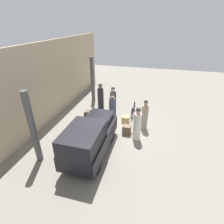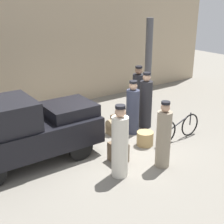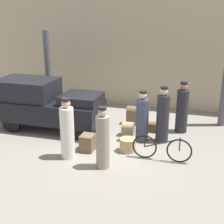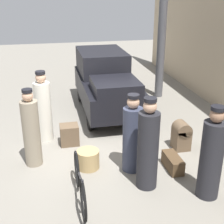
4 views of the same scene
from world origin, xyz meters
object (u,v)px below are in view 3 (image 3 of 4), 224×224
porter_lifting_near_truck (182,109)px  truck (45,103)px  suitcase_black_upright (88,143)px  bicycle (162,148)px  porter_standing_middle (163,117)px  suitcase_tan_flat (151,127)px  trunk_barrel_dark (128,129)px  porter_carrying_trunk (67,131)px  porter_with_bicycle (142,118)px  suitcase_small_leather (132,115)px  wicker_basket (128,145)px  conductor_in_dark_uniform (103,140)px

porter_lifting_near_truck → truck: bearing=-167.6°
truck → suitcase_black_upright: truck is taller
bicycle → porter_standing_middle: bearing=97.4°
suitcase_tan_flat → suitcase_black_upright: suitcase_black_upright is taller
bicycle → trunk_barrel_dark: (-1.31, 1.45, -0.13)m
porter_carrying_trunk → suitcase_tan_flat: 3.31m
porter_standing_middle → suitcase_black_upright: 2.48m
suitcase_tan_flat → trunk_barrel_dark: size_ratio=1.37×
truck → trunk_barrel_dark: (2.92, 0.15, -0.70)m
porter_with_bicycle → porter_lifting_near_truck: size_ratio=0.94×
bicycle → suitcase_small_leather: size_ratio=2.44×
porter_with_bicycle → suitcase_small_leather: porter_with_bicycle is taller
trunk_barrel_dark → suitcase_tan_flat: bearing=39.6°
bicycle → wicker_basket: 1.09m
wicker_basket → conductor_in_dark_uniform: (-0.41, -1.12, 0.58)m
suitcase_black_upright → bicycle: bearing=0.0°
bicycle → porter_with_bicycle: porter_with_bicycle is taller
conductor_in_dark_uniform → porter_standing_middle: bearing=59.0°
wicker_basket → trunk_barrel_dark: (-0.27, 1.15, 0.03)m
porter_lifting_near_truck → conductor_in_dark_uniform: bearing=-119.8°
bicycle → trunk_barrel_dark: size_ratio=3.51×
porter_standing_middle → conductor_in_dark_uniform: porter_standing_middle is taller
bicycle → wicker_basket: (-1.04, 0.29, -0.16)m
conductor_in_dark_uniform → suitcase_tan_flat: conductor_in_dark_uniform is taller
porter_standing_middle → porter_carrying_trunk: 3.05m
porter_carrying_trunk → suitcase_black_upright: size_ratio=3.55×
suitcase_small_leather → trunk_barrel_dark: bearing=-84.6°
suitcase_tan_flat → trunk_barrel_dark: 0.90m
truck → trunk_barrel_dark: size_ratio=7.67×
porter_lifting_near_truck → trunk_barrel_dark: 1.95m
suitcase_tan_flat → suitcase_small_leather: suitcase_small_leather is taller
bicycle → porter_carrying_trunk: 2.68m
suitcase_tan_flat → trunk_barrel_dark: trunk_barrel_dark is taller
porter_standing_middle → suitcase_black_upright: (-2.03, -1.30, -0.58)m
conductor_in_dark_uniform → suitcase_tan_flat: bearing=73.8°
truck → porter_lifting_near_truck: porter_lifting_near_truck is taller
truck → porter_with_bicycle: truck is taller
wicker_basket → porter_lifting_near_truck: porter_lifting_near_truck is taller
porter_with_bicycle → suitcase_small_leather: size_ratio=2.44×
trunk_barrel_dark → conductor_in_dark_uniform: bearing=-93.4°
porter_standing_middle → porter_lifting_near_truck: 1.13m
wicker_basket → suitcase_tan_flat: wicker_basket is taller
bicycle → porter_with_bicycle: 1.47m
porter_carrying_trunk → trunk_barrel_dark: porter_carrying_trunk is taller
porter_with_bicycle → suitcase_small_leather: 1.56m
porter_standing_middle → suitcase_tan_flat: bearing=121.9°
conductor_in_dark_uniform → suitcase_small_leather: conductor_in_dark_uniform is taller
suitcase_tan_flat → suitcase_small_leather: 0.98m
wicker_basket → porter_with_bicycle: bearing=74.5°
porter_with_bicycle → suitcase_tan_flat: bearing=78.2°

